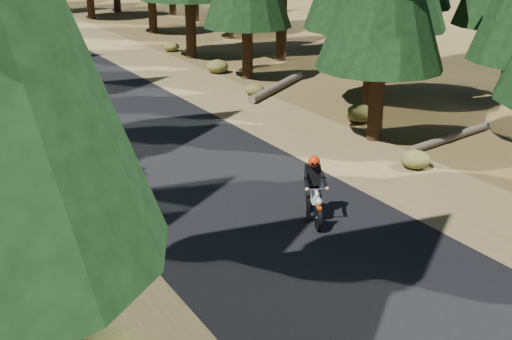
# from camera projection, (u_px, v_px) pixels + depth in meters

# --- Properties ---
(ground) EXTENTS (120.00, 120.00, 0.00)m
(ground) POSITION_uv_depth(u_px,v_px,m) (292.00, 240.00, 13.67)
(ground) COLOR #49371A
(ground) RESTS_ON ground
(road) EXTENTS (6.00, 100.00, 0.01)m
(road) POSITION_uv_depth(u_px,v_px,m) (192.00, 168.00, 17.70)
(road) COLOR black
(road) RESTS_ON ground
(shoulder_l) EXTENTS (3.20, 100.00, 0.01)m
(shoulder_l) POSITION_uv_depth(u_px,v_px,m) (19.00, 202.00, 15.51)
(shoulder_l) COLOR brown
(shoulder_l) RESTS_ON ground
(shoulder_r) EXTENTS (3.20, 100.00, 0.01)m
(shoulder_r) POSITION_uv_depth(u_px,v_px,m) (326.00, 142.00, 19.88)
(shoulder_r) COLOR brown
(shoulder_r) RESTS_ON ground
(log_near) EXTENTS (4.20, 2.98, 0.32)m
(log_near) POSITION_uv_depth(u_px,v_px,m) (277.00, 87.00, 26.15)
(log_near) COLOR #4C4233
(log_near) RESTS_ON ground
(log_far) EXTENTS (3.91, 0.83, 0.24)m
(log_far) POSITION_uv_depth(u_px,v_px,m) (453.00, 137.00, 20.02)
(log_far) COLOR #4C4233
(log_far) RESTS_ON ground
(understory_shrubs) EXTENTS (15.52, 32.40, 0.60)m
(understory_shrubs) POSITION_uv_depth(u_px,v_px,m) (172.00, 125.00, 20.67)
(understory_shrubs) COLOR #474C1E
(understory_shrubs) RESTS_ON ground
(rider_lead) EXTENTS (1.15, 1.72, 1.48)m
(rider_lead) POSITION_uv_depth(u_px,v_px,m) (314.00, 200.00, 14.42)
(rider_lead) COLOR white
(rider_lead) RESTS_ON road
(rider_follow) EXTENTS (1.14, 1.97, 1.68)m
(rider_follow) POSITION_uv_depth(u_px,v_px,m) (103.00, 162.00, 16.56)
(rider_follow) COLOR #A50B1A
(rider_follow) RESTS_ON road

